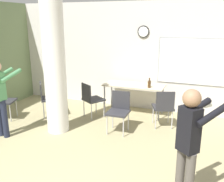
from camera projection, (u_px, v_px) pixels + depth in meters
wall_back at (139, 57)px, 6.59m from camera, size 8.00×0.15×2.80m
support_pillar at (55, 67)px, 5.11m from camera, size 0.46×0.46×2.80m
folding_table at (134, 87)px, 6.28m from camera, size 1.51×0.63×0.77m
bottle_on_table at (149, 84)px, 5.96m from camera, size 0.07×0.07×0.24m
chair_table_left at (91, 98)px, 6.08m from camera, size 0.61×0.61×0.87m
chair_table_front at (119, 109)px, 5.31m from camera, size 0.45×0.45×0.87m
chair_table_right at (164, 106)px, 5.50m from camera, size 0.57×0.57×0.87m
chair_near_pillar at (47, 96)px, 6.18m from camera, size 0.62×0.62×0.87m
chair_by_left_wall at (2, 99)px, 5.99m from camera, size 0.56×0.56×0.87m
person_playing_side at (189, 140)px, 3.02m from camera, size 0.58×0.63×1.58m
person_watching_back at (0, 93)px, 4.98m from camera, size 0.41×0.61×1.58m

